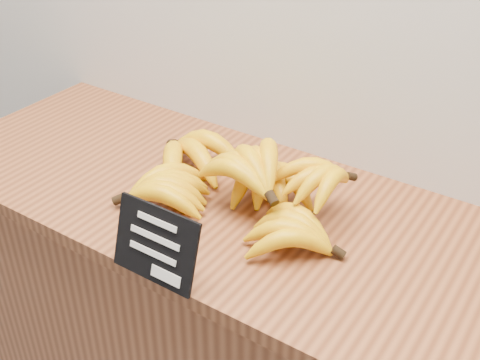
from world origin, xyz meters
name	(u,v)px	position (x,y,z in m)	size (l,w,h in m)	color
counter_top	(254,213)	(0.09, 2.75, 0.92)	(1.49, 0.54, 0.03)	brown
chalkboard_sign	(155,245)	(0.06, 2.49, 0.99)	(0.16, 0.01, 0.13)	black
banana_pile	(238,181)	(0.05, 2.75, 0.98)	(0.51, 0.36, 0.12)	#EEB609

